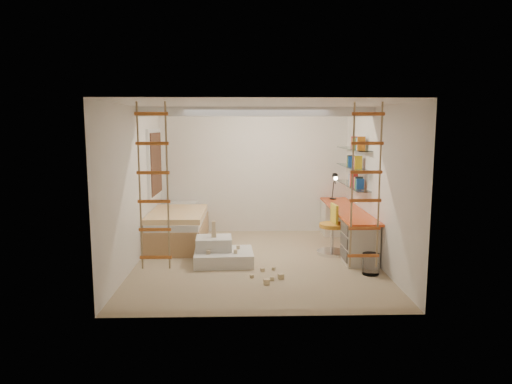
{
  "coord_description": "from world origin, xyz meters",
  "views": [
    {
      "loc": [
        -0.21,
        -7.49,
        2.28
      ],
      "look_at": [
        0.0,
        0.3,
        1.15
      ],
      "focal_mm": 32.0,
      "sensor_mm": 36.0,
      "label": 1
    }
  ],
  "objects_px": {
    "desk": "(346,227)",
    "bed": "(179,227)",
    "play_platform": "(221,253)",
    "swivel_chair": "(332,236)"
  },
  "relations": [
    {
      "from": "bed",
      "to": "play_platform",
      "type": "relative_size",
      "value": 1.99
    },
    {
      "from": "desk",
      "to": "bed",
      "type": "height_order",
      "value": "desk"
    },
    {
      "from": "desk",
      "to": "swivel_chair",
      "type": "height_order",
      "value": "swivel_chair"
    },
    {
      "from": "swivel_chair",
      "to": "play_platform",
      "type": "bearing_deg",
      "value": -165.91
    },
    {
      "from": "desk",
      "to": "swivel_chair",
      "type": "bearing_deg",
      "value": -128.54
    },
    {
      "from": "bed",
      "to": "play_platform",
      "type": "xyz_separation_m",
      "value": [
        0.88,
        -1.29,
        -0.16
      ]
    },
    {
      "from": "play_platform",
      "to": "swivel_chair",
      "type": "bearing_deg",
      "value": 14.09
    },
    {
      "from": "desk",
      "to": "bed",
      "type": "xyz_separation_m",
      "value": [
        -3.2,
        0.36,
        -0.07
      ]
    },
    {
      "from": "bed",
      "to": "swivel_chair",
      "type": "distance_m",
      "value": 2.96
    },
    {
      "from": "bed",
      "to": "swivel_chair",
      "type": "relative_size",
      "value": 2.21
    }
  ]
}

